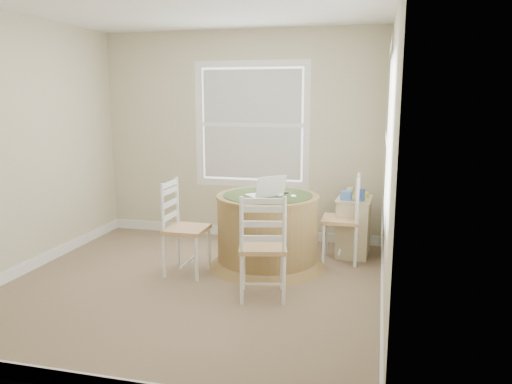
% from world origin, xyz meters
% --- Properties ---
extents(room, '(3.64, 3.64, 2.64)m').
position_xyz_m(room, '(0.17, 0.16, 1.30)').
color(room, '#7E664F').
rests_on(room, ground).
extents(round_table, '(1.27, 1.27, 0.78)m').
position_xyz_m(round_table, '(0.59, 0.77, 0.42)').
color(round_table, olive).
rests_on(round_table, ground).
extents(chair_left, '(0.40, 0.42, 0.95)m').
position_xyz_m(chair_left, '(-0.16, 0.33, 0.47)').
color(chair_left, white).
rests_on(chair_left, ground).
extents(chair_near, '(0.50, 0.49, 0.95)m').
position_xyz_m(chair_near, '(0.73, -0.08, 0.47)').
color(chair_near, white).
rests_on(chair_near, ground).
extents(chair_right, '(0.40, 0.42, 0.95)m').
position_xyz_m(chair_right, '(1.33, 1.12, 0.47)').
color(chair_right, white).
rests_on(chair_right, ground).
extents(laptop, '(0.45, 0.45, 0.24)m').
position_xyz_m(laptop, '(0.58, 0.71, 0.81)').
color(laptop, white).
rests_on(laptop, round_table).
extents(mouse, '(0.09, 0.11, 0.03)m').
position_xyz_m(mouse, '(0.72, 0.74, 0.79)').
color(mouse, white).
rests_on(mouse, round_table).
extents(phone, '(0.07, 0.10, 0.02)m').
position_xyz_m(phone, '(0.86, 0.76, 0.78)').
color(phone, '#B7BABF').
rests_on(phone, round_table).
extents(keys, '(0.07, 0.07, 0.02)m').
position_xyz_m(keys, '(0.75, 0.89, 0.78)').
color(keys, black).
rests_on(keys, round_table).
extents(corner_chest, '(0.40, 0.53, 0.67)m').
position_xyz_m(corner_chest, '(1.46, 1.37, 0.34)').
color(corner_chest, beige).
rests_on(corner_chest, ground).
extents(tissue_box, '(0.13, 0.13, 0.10)m').
position_xyz_m(tissue_box, '(1.38, 1.25, 0.72)').
color(tissue_box, '#547FC2').
rests_on(tissue_box, corner_chest).
extents(box_yellow, '(0.15, 0.11, 0.06)m').
position_xyz_m(box_yellow, '(1.52, 1.41, 0.70)').
color(box_yellow, '#D8E751').
rests_on(box_yellow, corner_chest).
extents(box_blue, '(0.08, 0.08, 0.12)m').
position_xyz_m(box_blue, '(1.52, 1.25, 0.73)').
color(box_blue, '#344D9E').
rests_on(box_blue, corner_chest).
extents(cup_cream, '(0.07, 0.07, 0.09)m').
position_xyz_m(cup_cream, '(1.41, 1.50, 0.72)').
color(cup_cream, beige).
rests_on(cup_cream, corner_chest).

